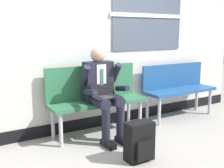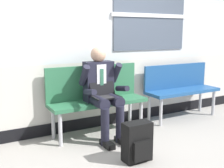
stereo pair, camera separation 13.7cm
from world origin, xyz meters
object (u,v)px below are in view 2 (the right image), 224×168
(bench_with_person, at_px, (96,94))
(backpack, at_px, (137,142))
(bench_empty, at_px, (180,86))
(person_seated, at_px, (103,90))

(bench_with_person, xyz_separation_m, backpack, (0.01, -1.04, -0.35))
(bench_empty, distance_m, person_seated, 1.59)
(bench_with_person, height_order, person_seated, person_seated)
(bench_empty, height_order, backpack, bench_empty)
(bench_with_person, distance_m, backpack, 1.09)
(person_seated, xyz_separation_m, backpack, (0.01, -0.83, -0.44))
(backpack, bearing_deg, person_seated, 90.51)
(person_seated, relative_size, backpack, 2.77)
(bench_with_person, distance_m, bench_empty, 1.57)
(bench_with_person, xyz_separation_m, person_seated, (-0.00, -0.21, 0.10))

